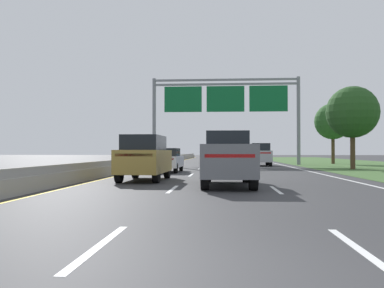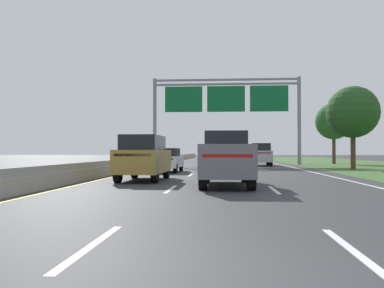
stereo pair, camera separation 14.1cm
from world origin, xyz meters
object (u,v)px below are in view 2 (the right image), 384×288
(pickup_truck_grey, at_px, (226,159))
(roadside_tree_far, at_px, (334,121))
(overhead_sign_gantry, at_px, (226,103))
(car_blue_centre_lane_sedan, at_px, (222,157))
(car_silver_right_lane_suv, at_px, (260,154))
(car_gold_left_lane_suv, at_px, (144,157))
(roadside_tree_mid, at_px, (353,112))
(car_darkgreen_centre_lane_suv, at_px, (222,154))
(car_white_left_lane_sedan, at_px, (166,160))

(pickup_truck_grey, xyz_separation_m, roadside_tree_far, (11.69, 28.96, 3.50))
(overhead_sign_gantry, relative_size, roadside_tree_far, 2.30)
(car_blue_centre_lane_sedan, bearing_deg, overhead_sign_gantry, -4.00)
(roadside_tree_far, bearing_deg, pickup_truck_grey, -111.98)
(overhead_sign_gantry, distance_m, car_silver_right_lane_suv, 6.72)
(car_gold_left_lane_suv, bearing_deg, roadside_tree_mid, -45.92)
(pickup_truck_grey, height_order, car_darkgreen_centre_lane_suv, pickup_truck_grey)
(car_silver_right_lane_suv, height_order, roadside_tree_far, roadside_tree_far)
(car_gold_left_lane_suv, relative_size, roadside_tree_far, 0.72)
(car_white_left_lane_sedan, xyz_separation_m, car_gold_left_lane_suv, (0.03, -7.88, 0.28))
(car_silver_right_lane_suv, distance_m, roadside_tree_mid, 10.43)
(pickup_truck_grey, distance_m, roadside_tree_far, 31.43)
(roadside_tree_mid, bearing_deg, car_gold_left_lane_suv, -136.81)
(car_white_left_lane_sedan, distance_m, car_gold_left_lane_suv, 7.88)
(car_gold_left_lane_suv, distance_m, roadside_tree_far, 30.73)
(roadside_tree_mid, bearing_deg, car_darkgreen_centre_lane_suv, 120.19)
(overhead_sign_gantry, relative_size, car_blue_centre_lane_sedan, 3.40)
(car_white_left_lane_sedan, bearing_deg, car_gold_left_lane_suv, -178.89)
(car_blue_centre_lane_sedan, xyz_separation_m, roadside_tree_far, (11.97, 7.97, 3.75))
(car_white_left_lane_sedan, bearing_deg, car_silver_right_lane_suv, -29.24)
(car_darkgreen_centre_lane_suv, bearing_deg, roadside_tree_far, -106.66)
(car_blue_centre_lane_sedan, distance_m, roadside_tree_far, 14.86)
(overhead_sign_gantry, relative_size, car_white_left_lane_sedan, 3.40)
(roadside_tree_mid, xyz_separation_m, roadside_tree_far, (2.14, 13.69, 0.28))
(car_silver_right_lane_suv, relative_size, car_darkgreen_centre_lane_suv, 1.00)
(car_blue_centre_lane_sedan, height_order, car_darkgreen_centre_lane_suv, car_darkgreen_centre_lane_suv)
(roadside_tree_mid, relative_size, roadside_tree_far, 0.96)
(overhead_sign_gantry, xyz_separation_m, car_gold_left_lane_suv, (-3.98, -23.06, -5.23))
(overhead_sign_gantry, distance_m, pickup_truck_grey, 26.28)
(car_blue_centre_lane_sedan, bearing_deg, roadside_tree_mid, -119.30)
(car_darkgreen_centre_lane_suv, relative_size, roadside_tree_far, 0.73)
(car_silver_right_lane_suv, bearing_deg, roadside_tree_mid, -140.69)
(car_silver_right_lane_suv, height_order, car_blue_centre_lane_sedan, car_silver_right_lane_suv)
(pickup_truck_grey, relative_size, roadside_tree_far, 0.83)
(car_blue_centre_lane_sedan, xyz_separation_m, car_white_left_lane_sedan, (-3.60, -10.43, 0.00))
(pickup_truck_grey, bearing_deg, car_silver_right_lane_suv, -8.84)
(car_silver_right_lane_suv, bearing_deg, pickup_truck_grey, 172.46)
(overhead_sign_gantry, xyz_separation_m, car_silver_right_lane_suv, (3.23, -2.71, -5.23))
(car_silver_right_lane_suv, height_order, car_gold_left_lane_suv, same)
(overhead_sign_gantry, height_order, car_silver_right_lane_suv, overhead_sign_gantry)
(pickup_truck_grey, xyz_separation_m, car_darkgreen_centre_lane_suv, (-0.32, 32.24, 0.02))
(overhead_sign_gantry, bearing_deg, roadside_tree_far, 15.53)
(roadside_tree_mid, bearing_deg, car_white_left_lane_sedan, -160.69)
(car_white_left_lane_sedan, height_order, car_darkgreen_centre_lane_suv, car_darkgreen_centre_lane_suv)
(car_darkgreen_centre_lane_suv, xyz_separation_m, roadside_tree_far, (12.01, -3.28, 3.47))
(pickup_truck_grey, relative_size, car_silver_right_lane_suv, 1.15)
(car_silver_right_lane_suv, height_order, car_white_left_lane_sedan, car_silver_right_lane_suv)
(pickup_truck_grey, bearing_deg, car_blue_centre_lane_sedan, 0.22)
(car_silver_right_lane_suv, xyz_separation_m, car_darkgreen_centre_lane_suv, (-3.68, 9.20, 0.00))
(roadside_tree_mid, distance_m, roadside_tree_far, 13.86)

